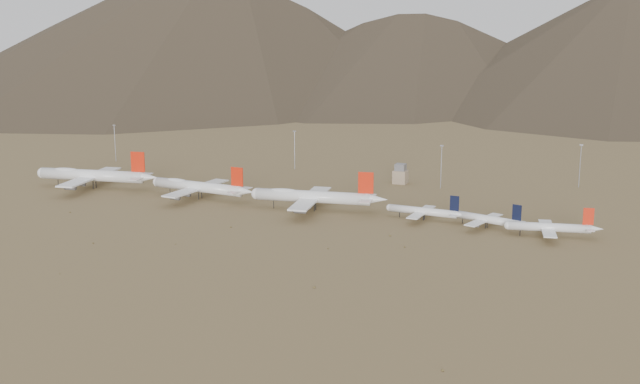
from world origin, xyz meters
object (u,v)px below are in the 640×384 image
at_px(widebody_west, 93,175).
at_px(narrowbody_a, 425,211).
at_px(narrowbody_b, 487,219).
at_px(widebody_centre, 199,187).
at_px(control_tower, 400,175).
at_px(widebody_east, 313,197).

distance_m(widebody_west, narrowbody_a, 199.65).
distance_m(narrowbody_a, narrowbody_b, 31.80).
distance_m(widebody_west, narrowbody_b, 231.24).
xyz_separation_m(widebody_centre, narrowbody_a, (128.15, 0.62, -2.38)).
relative_size(narrowbody_a, narrowbody_b, 1.04).
bearing_deg(widebody_west, narrowbody_b, -9.79).
height_order(widebody_west, control_tower, widebody_west).
xyz_separation_m(widebody_centre, narrowbody_b, (159.71, -3.24, -2.41)).
xyz_separation_m(widebody_east, control_tower, (22.47, 83.35, -2.14)).
relative_size(widebody_centre, widebody_east, 0.92).
bearing_deg(widebody_centre, control_tower, 46.87).
bearing_deg(narrowbody_a, widebody_west, -176.31).
bearing_deg(narrowbody_b, control_tower, 145.22).
height_order(narrowbody_a, control_tower, narrowbody_a).
height_order(widebody_centre, control_tower, widebody_centre).
distance_m(widebody_west, widebody_centre, 71.48).
bearing_deg(narrowbody_b, widebody_centre, -164.59).
distance_m(widebody_centre, narrowbody_b, 159.76).
height_order(widebody_east, control_tower, widebody_east).
xyz_separation_m(widebody_west, narrowbody_b, (231.18, -3.66, -3.44)).
relative_size(widebody_east, narrowbody_b, 1.79).
relative_size(narrowbody_b, control_tower, 3.36).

